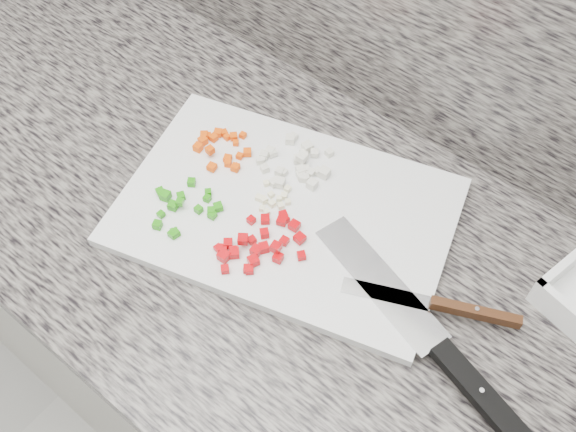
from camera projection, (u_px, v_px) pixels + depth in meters
name	position (u px, v px, depth m)	size (l,w,h in m)	color
cabinet	(254.00, 341.00, 1.33)	(3.92, 0.62, 0.86)	silver
countertop	(241.00, 216.00, 0.97)	(3.96, 0.64, 0.04)	slate
cutting_board	(286.00, 211.00, 0.94)	(0.47, 0.32, 0.02)	white
carrot_pile	(221.00, 148.00, 0.99)	(0.10, 0.09, 0.02)	#F04C05
onion_pile	(296.00, 164.00, 0.97)	(0.11, 0.11, 0.02)	silver
green_pepper_pile	(184.00, 208.00, 0.92)	(0.10, 0.10, 0.02)	#20880C
red_pepper_pile	(259.00, 244.00, 0.89)	(0.11, 0.13, 0.02)	#C10208
garlic_pile	(273.00, 199.00, 0.93)	(0.06, 0.06, 0.01)	#F5F0BE
chef_knife	(443.00, 352.00, 0.80)	(0.37, 0.15, 0.02)	silver
paring_knife	(452.00, 308.00, 0.83)	(0.22, 0.11, 0.02)	silver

